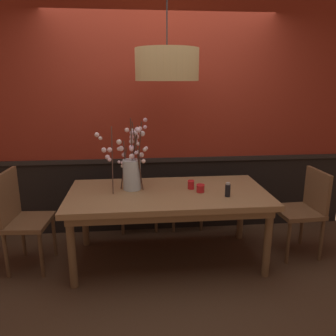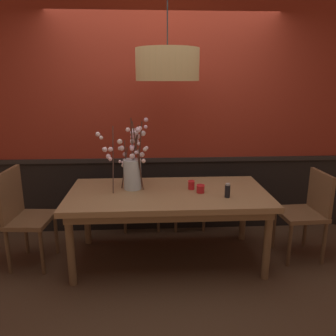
# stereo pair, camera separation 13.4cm
# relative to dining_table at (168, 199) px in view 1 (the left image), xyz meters

# --- Properties ---
(ground_plane) EXTENTS (24.00, 24.00, 0.00)m
(ground_plane) POSITION_rel_dining_table_xyz_m (0.00, 0.00, -0.65)
(ground_plane) COLOR #4C3321
(back_wall) EXTENTS (4.54, 0.14, 2.78)m
(back_wall) POSITION_rel_dining_table_xyz_m (0.00, 0.78, 0.73)
(back_wall) COLOR black
(back_wall) RESTS_ON ground
(dining_table) EXTENTS (1.94, 0.97, 0.73)m
(dining_table) POSITION_rel_dining_table_xyz_m (0.00, 0.00, 0.00)
(dining_table) COLOR #997047
(dining_table) RESTS_ON ground
(chair_head_east_end) EXTENTS (0.44, 0.45, 0.90)m
(chair_head_east_end) POSITION_rel_dining_table_xyz_m (1.42, -0.00, -0.13)
(chair_head_east_end) COLOR brown
(chair_head_east_end) RESTS_ON ground
(chair_far_side_right) EXTENTS (0.41, 0.42, 0.94)m
(chair_far_side_right) POSITION_rel_dining_table_xyz_m (0.29, 0.87, -0.12)
(chair_far_side_right) COLOR brown
(chair_far_side_right) RESTS_ON ground
(chair_far_side_left) EXTENTS (0.47, 0.46, 0.93)m
(chair_far_side_left) POSITION_rel_dining_table_xyz_m (-0.29, 0.89, -0.14)
(chair_far_side_left) COLOR brown
(chair_far_side_left) RESTS_ON ground
(chair_head_west_end) EXTENTS (0.41, 0.48, 0.97)m
(chair_head_west_end) POSITION_rel_dining_table_xyz_m (-1.42, 0.01, -0.10)
(chair_head_west_end) COLOR brown
(chair_head_west_end) RESTS_ON ground
(vase_with_blossoms) EXTENTS (0.51, 0.32, 0.71)m
(vase_with_blossoms) POSITION_rel_dining_table_xyz_m (-0.35, 0.12, 0.30)
(vase_with_blossoms) COLOR silver
(vase_with_blossoms) RESTS_ON dining_table
(candle_holder_nearer_center) EXTENTS (0.08, 0.08, 0.08)m
(candle_holder_nearer_center) POSITION_rel_dining_table_xyz_m (0.31, -0.05, 0.12)
(candle_holder_nearer_center) COLOR red
(candle_holder_nearer_center) RESTS_ON dining_table
(candle_holder_nearer_edge) EXTENTS (0.07, 0.07, 0.09)m
(candle_holder_nearer_edge) POSITION_rel_dining_table_xyz_m (0.24, 0.06, 0.13)
(candle_holder_nearer_edge) COLOR red
(candle_holder_nearer_edge) RESTS_ON dining_table
(condiment_bottle) EXTENTS (0.05, 0.05, 0.14)m
(condiment_bottle) POSITION_rel_dining_table_xyz_m (0.54, -0.19, 0.15)
(condiment_bottle) COLOR black
(condiment_bottle) RESTS_ON dining_table
(pendant_lamp) EXTENTS (0.58, 0.58, 1.00)m
(pendant_lamp) POSITION_rel_dining_table_xyz_m (-0.00, 0.10, 1.27)
(pendant_lamp) COLOR tan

